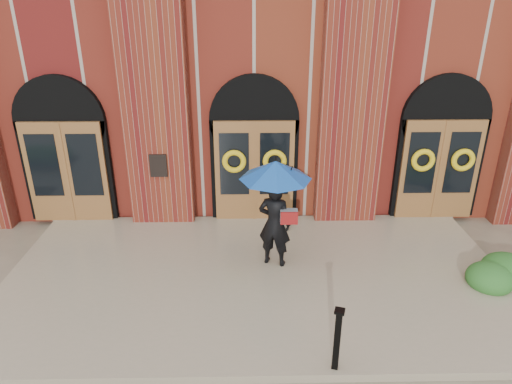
{
  "coord_description": "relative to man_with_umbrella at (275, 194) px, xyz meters",
  "views": [
    {
      "loc": [
        -0.15,
        -7.58,
        5.32
      ],
      "look_at": [
        0.01,
        1.0,
        1.6
      ],
      "focal_mm": 32.0,
      "sensor_mm": 36.0,
      "label": 1
    }
  ],
  "objects": [
    {
      "name": "ground",
      "position": [
        -0.38,
        -0.6,
        -1.73
      ],
      "size": [
        90.0,
        90.0,
        0.0
      ],
      "primitive_type": "plane",
      "color": "gray",
      "rests_on": "ground"
    },
    {
      "name": "landing",
      "position": [
        -0.38,
        -0.45,
        -1.66
      ],
      "size": [
        10.0,
        5.3,
        0.15
      ],
      "primitive_type": "cube",
      "color": "gray",
      "rests_on": "ground"
    },
    {
      "name": "church_building",
      "position": [
        -0.38,
        8.19,
        1.77
      ],
      "size": [
        16.2,
        12.53,
        7.0
      ],
      "color": "maroon",
      "rests_on": "ground"
    },
    {
      "name": "man_with_umbrella",
      "position": [
        0.0,
        0.0,
        0.0
      ],
      "size": [
        1.81,
        1.81,
        2.26
      ],
      "rotation": [
        0.0,
        0.0,
        2.81
      ],
      "color": "black",
      "rests_on": "landing"
    },
    {
      "name": "metal_post",
      "position": [
        0.76,
        -2.95,
        -1.02
      ],
      "size": [
        0.18,
        0.18,
        1.07
      ],
      "rotation": [
        0.0,
        0.0,
        -0.32
      ],
      "color": "black",
      "rests_on": "landing"
    }
  ]
}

